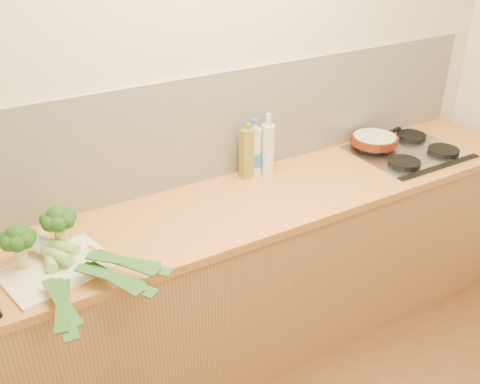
% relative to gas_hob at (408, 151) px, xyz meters
% --- Properties ---
extents(room_shell, '(3.50, 3.50, 3.50)m').
position_rel_gas_hob_xyz_m(room_shell, '(-1.02, 0.29, 0.26)').
color(room_shell, beige).
rests_on(room_shell, ground).
extents(counter, '(3.20, 0.62, 0.90)m').
position_rel_gas_hob_xyz_m(counter, '(-1.02, 0.00, -0.46)').
color(counter, '#B2784A').
rests_on(counter, ground).
extents(gas_hob, '(0.58, 0.50, 0.04)m').
position_rel_gas_hob_xyz_m(gas_hob, '(0.00, 0.00, 0.00)').
color(gas_hob, silver).
rests_on(gas_hob, counter).
extents(chopping_board, '(0.45, 0.37, 0.01)m').
position_rel_gas_hob_xyz_m(chopping_board, '(-1.96, -0.09, -0.01)').
color(chopping_board, beige).
rests_on(chopping_board, counter).
extents(broccoli_left, '(0.14, 0.14, 0.19)m').
position_rel_gas_hob_xyz_m(broccoli_left, '(-2.06, -0.02, 0.13)').
color(broccoli_left, '#B4C573').
rests_on(broccoli_left, chopping_board).
extents(broccoli_right, '(0.14, 0.14, 0.20)m').
position_rel_gas_hob_xyz_m(broccoli_right, '(-1.90, 0.02, 0.13)').
color(broccoli_right, '#B4C573').
rests_on(broccoli_right, chopping_board).
extents(leek_front, '(0.13, 0.69, 0.04)m').
position_rel_gas_hob_xyz_m(leek_front, '(-1.98, -0.11, 0.02)').
color(leek_front, white).
rests_on(leek_front, chopping_board).
extents(leek_mid, '(0.36, 0.59, 0.04)m').
position_rel_gas_hob_xyz_m(leek_mid, '(-1.91, -0.13, 0.04)').
color(leek_mid, white).
rests_on(leek_mid, chopping_board).
extents(leek_back, '(0.42, 0.52, 0.04)m').
position_rel_gas_hob_xyz_m(leek_back, '(-1.86, -0.12, 0.06)').
color(leek_back, white).
rests_on(leek_back, chopping_board).
extents(skillet, '(0.38, 0.26, 0.05)m').
position_rel_gas_hob_xyz_m(skillet, '(-0.13, 0.14, 0.05)').
color(skillet, '#551B0E').
rests_on(skillet, gas_hob).
extents(oil_tin, '(0.08, 0.05, 0.29)m').
position_rel_gas_hob_xyz_m(oil_tin, '(-0.92, 0.21, 0.12)').
color(oil_tin, olive).
rests_on(oil_tin, counter).
extents(glass_bottle, '(0.07, 0.07, 0.32)m').
position_rel_gas_hob_xyz_m(glass_bottle, '(-0.81, 0.20, 0.12)').
color(glass_bottle, silver).
rests_on(glass_bottle, counter).
extents(amber_bottle, '(0.06, 0.06, 0.26)m').
position_rel_gas_hob_xyz_m(amber_bottle, '(-0.81, 0.24, 0.09)').
color(amber_bottle, maroon).
rests_on(amber_bottle, counter).
extents(water_bottle, '(0.08, 0.08, 0.28)m').
position_rel_gas_hob_xyz_m(water_bottle, '(-0.88, 0.22, 0.10)').
color(water_bottle, silver).
rests_on(water_bottle, counter).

